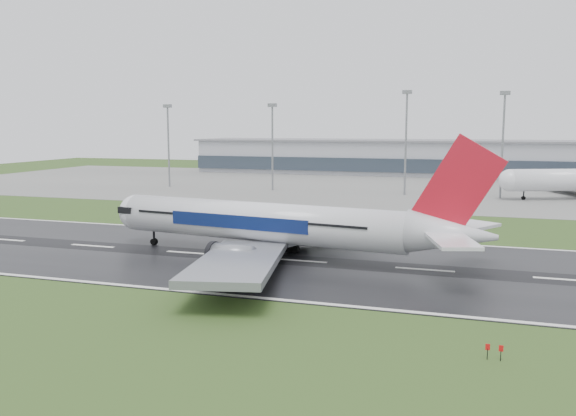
% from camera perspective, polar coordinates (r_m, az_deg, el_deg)
% --- Properties ---
extents(ground, '(520.00, 520.00, 0.00)m').
position_cam_1_polar(ground, '(93.44, 13.13, -5.89)').
color(ground, '#294318').
rests_on(ground, ground).
extents(runway, '(400.00, 45.00, 0.10)m').
position_cam_1_polar(runway, '(93.43, 13.13, -5.86)').
color(runway, black).
rests_on(runway, ground).
extents(apron, '(400.00, 130.00, 0.08)m').
position_cam_1_polar(apron, '(216.79, 15.72, 1.83)').
color(apron, slate).
rests_on(apron, ground).
extents(terminal, '(240.00, 36.00, 15.00)m').
position_cam_1_polar(terminal, '(276.04, 16.20, 4.62)').
color(terminal, '#989BA3').
rests_on(terminal, ground).
extents(main_airliner, '(75.74, 72.99, 19.94)m').
position_cam_1_polar(main_airliner, '(96.67, -0.45, 0.85)').
color(main_airliner, silver).
rests_on(main_airliner, runway).
extents(floodmast_0, '(0.64, 0.64, 28.58)m').
position_cam_1_polar(floodmast_0, '(217.98, -11.52, 5.76)').
color(floodmast_0, gray).
rests_on(floodmast_0, ground).
extents(floodmast_1, '(0.64, 0.64, 28.46)m').
position_cam_1_polar(floodmast_1, '(201.74, -1.52, 5.73)').
color(floodmast_1, gray).
rests_on(floodmast_1, ground).
extents(floodmast_2, '(0.64, 0.64, 32.05)m').
position_cam_1_polar(floodmast_2, '(191.80, 11.36, 6.00)').
color(floodmast_2, gray).
rests_on(floodmast_2, ground).
extents(floodmast_3, '(0.64, 0.64, 31.30)m').
position_cam_1_polar(floodmast_3, '(190.87, 20.09, 5.56)').
color(floodmast_3, gray).
rests_on(floodmast_3, ground).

